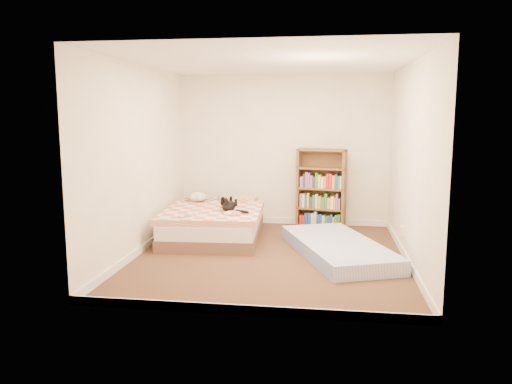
# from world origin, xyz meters

# --- Properties ---
(room) EXTENTS (3.51, 4.01, 2.51)m
(room) POSITION_xyz_m (0.00, 0.00, 1.20)
(room) COLOR #4A331F
(room) RESTS_ON ground
(bed) EXTENTS (1.51, 2.00, 0.52)m
(bed) POSITION_xyz_m (-0.95, 0.89, 0.23)
(bed) COLOR brown
(bed) RESTS_ON room
(bookshelf) EXTENTS (0.83, 0.41, 1.30)m
(bookshelf) POSITION_xyz_m (0.64, 1.76, 0.50)
(bookshelf) COLOR brown
(bookshelf) RESTS_ON room
(floor_mattress) EXTENTS (1.64, 2.30, 0.19)m
(floor_mattress) POSITION_xyz_m (0.88, 0.16, 0.09)
(floor_mattress) COLOR #778EC7
(floor_mattress) RESTS_ON room
(black_cat) EXTENTS (0.36, 0.72, 0.16)m
(black_cat) POSITION_xyz_m (-0.68, 0.69, 0.53)
(black_cat) COLOR black
(black_cat) RESTS_ON bed
(white_dog) EXTENTS (0.34, 0.37, 0.15)m
(white_dog) POSITION_xyz_m (-1.32, 1.34, 0.54)
(white_dog) COLOR silver
(white_dog) RESTS_ON bed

